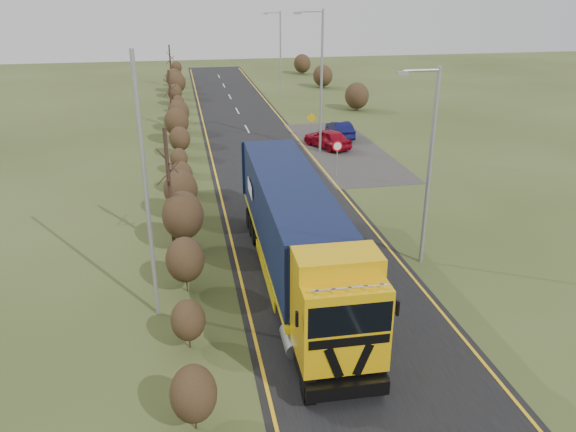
% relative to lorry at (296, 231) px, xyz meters
% --- Properties ---
extents(ground, '(160.00, 160.00, 0.00)m').
position_rel_lorry_xyz_m(ground, '(1.44, 0.29, -2.51)').
color(ground, '#36401B').
rests_on(ground, ground).
extents(road, '(8.00, 120.00, 0.02)m').
position_rel_lorry_xyz_m(road, '(1.44, 10.29, -2.50)').
color(road, black).
rests_on(road, ground).
extents(layby, '(6.00, 18.00, 0.02)m').
position_rel_lorry_xyz_m(layby, '(7.94, 20.29, -2.50)').
color(layby, '#332F2D').
rests_on(layby, ground).
extents(lane_markings, '(7.52, 116.00, 0.01)m').
position_rel_lorry_xyz_m(lane_markings, '(1.44, 9.98, -2.48)').
color(lane_markings, yellow).
rests_on(lane_markings, road).
extents(hedgerow, '(2.24, 102.04, 6.05)m').
position_rel_lorry_xyz_m(hedgerow, '(-4.55, 8.18, -0.89)').
color(hedgerow, '#312115').
rests_on(hedgerow, ground).
extents(lorry, '(3.09, 15.93, 4.43)m').
position_rel_lorry_xyz_m(lorry, '(0.00, 0.00, 0.00)').
color(lorry, black).
rests_on(lorry, ground).
extents(car_red_hatchback, '(3.43, 4.75, 1.50)m').
position_rel_lorry_xyz_m(car_red_hatchback, '(6.88, 20.93, -1.76)').
color(car_red_hatchback, maroon).
rests_on(car_red_hatchback, ground).
extents(car_blue_sedan, '(1.52, 4.18, 1.37)m').
position_rel_lorry_xyz_m(car_blue_sedan, '(8.72, 23.84, -1.83)').
color(car_blue_sedan, '#090B34').
rests_on(car_blue_sedan, ground).
extents(streetlight_near, '(1.88, 0.18, 8.82)m').
position_rel_lorry_xyz_m(streetlight_near, '(6.01, 1.02, 2.34)').
color(streetlight_near, gray).
rests_on(streetlight_near, ground).
extents(streetlight_mid, '(2.19, 0.21, 10.35)m').
position_rel_lorry_xyz_m(streetlight_mid, '(5.90, 19.95, 3.23)').
color(streetlight_mid, gray).
rests_on(streetlight_mid, ground).
extents(streetlight_far, '(1.97, 0.19, 9.29)m').
position_rel_lorry_xyz_m(streetlight_far, '(7.12, 43.48, 2.61)').
color(streetlight_far, gray).
rests_on(streetlight_far, ground).
extents(left_pole, '(0.16, 0.16, 9.96)m').
position_rel_lorry_xyz_m(left_pole, '(-5.72, -1.23, 2.47)').
color(left_pole, gray).
rests_on(left_pole, ground).
extents(speed_sign, '(0.68, 0.10, 2.45)m').
position_rel_lorry_xyz_m(speed_sign, '(5.64, 13.79, -0.79)').
color(speed_sign, gray).
rests_on(speed_sign, ground).
extents(warning_board, '(0.81, 0.11, 2.13)m').
position_rel_lorry_xyz_m(warning_board, '(6.32, 24.12, -1.19)').
color(warning_board, gray).
rests_on(warning_board, ground).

